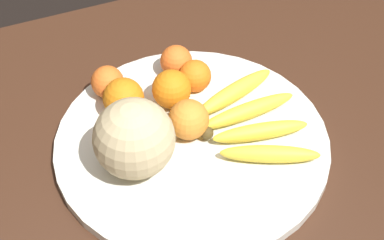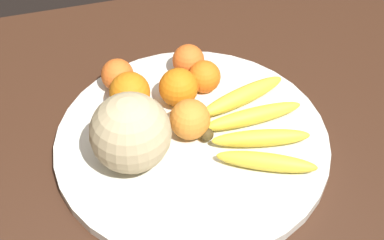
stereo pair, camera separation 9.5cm
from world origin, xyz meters
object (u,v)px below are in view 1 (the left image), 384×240
Objects in this scene: orange_back_left at (195,76)px; orange_mid_center at (176,61)px; kitchen_table at (176,210)px; orange_front_left at (189,120)px; banana_bunch at (251,120)px; orange_front_right at (172,89)px; produce_tag at (179,90)px; fruit_bowl at (192,144)px; orange_back_right at (124,98)px; melon at (134,139)px; orange_top_small at (108,82)px.

orange_mid_center is at bearing 108.16° from orange_back_left.
orange_front_left is at bearing 51.47° from kitchen_table.
banana_bunch is at bearing -68.69° from orange_mid_center.
orange_mid_center is (0.04, 0.07, -0.01)m from orange_front_right.
produce_tag is at bearing 46.98° from orange_front_right.
fruit_bowl is 7.90× the size of orange_back_left.
banana_bunch is at bearing 14.10° from kitchen_table.
orange_back_right is at bearing 128.71° from fruit_bowl.
kitchen_table is 0.22m from orange_back_right.
melon is 1.81× the size of orange_back_right.
fruit_bowl is 0.11m from banana_bunch.
orange_back_right reaches higher than produce_tag.
fruit_bowl is at bearing 179.01° from banana_bunch.
orange_front_right reaches higher than kitchen_table.
orange_front_left is at bearing -46.15° from orange_back_right.
melon is at bearing -99.39° from orange_back_right.
orange_mid_center is at bearing 2.70° from orange_top_small.
orange_back_right reaches higher than fruit_bowl.
orange_back_left is 0.14m from orange_back_right.
orange_back_right is (-0.12, -0.06, 0.01)m from orange_mid_center.
orange_back_right reaches higher than orange_top_small.
orange_top_small is (-0.10, 0.15, -0.01)m from orange_front_left.
orange_front_left is 0.11m from produce_tag.
kitchen_table is 23.47× the size of orange_mid_center.
orange_front_right is at bearing 47.00° from melon.
orange_back_left is 0.62× the size of produce_tag.
melon is 0.54× the size of banana_bunch.
orange_front_right is 0.73× the size of produce_tag.
banana_bunch is at bearing -44.68° from orange_front_right.
melon is 0.20m from produce_tag.
orange_front_left is at bearing -117.76° from orange_back_left.
kitchen_table is 0.27m from orange_mid_center.
orange_mid_center is 0.14m from orange_back_right.
orange_front_left and orange_front_right have the same top height.
banana_bunch reaches higher than produce_tag.
banana_bunch is 0.26m from orange_top_small.
orange_front_right reaches higher than produce_tag.
banana_bunch is at bearing -4.11° from fruit_bowl.
fruit_bowl is at bearing -92.73° from orange_front_left.
produce_tag is (0.02, 0.03, -0.03)m from orange_front_right.
melon is at bearing -92.66° from orange_top_small.
orange_front_left is 0.96× the size of orange_back_right.
produce_tag is at bearing 78.57° from fruit_bowl.
orange_mid_center and orange_top_small have the same top height.
kitchen_table is at bearing -83.81° from produce_tag.
orange_back_right is at bearing 174.06° from orange_front_right.
melon reaches higher than orange_back_left.
banana_bunch is 3.50× the size of orange_front_right.
orange_back_right is (-0.08, 0.09, 0.00)m from orange_front_left.
orange_back_left is (-0.05, 0.13, 0.01)m from banana_bunch.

